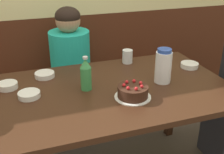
# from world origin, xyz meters

# --- Properties ---
(bench_seat) EXTENTS (2.00, 0.38, 0.44)m
(bench_seat) POSITION_xyz_m (0.00, 0.83, 0.22)
(bench_seat) COLOR #56331E
(bench_seat) RESTS_ON ground_plane
(dining_table) EXTENTS (1.52, 0.90, 0.78)m
(dining_table) POSITION_xyz_m (0.00, 0.00, 0.69)
(dining_table) COLOR #381E11
(dining_table) RESTS_ON ground_plane
(birthday_cake) EXTENTS (0.21, 0.21, 0.09)m
(birthday_cake) POSITION_xyz_m (0.09, -0.15, 0.81)
(birthday_cake) COLOR white
(birthday_cake) RESTS_ON dining_table
(water_pitcher) EXTENTS (0.10, 0.10, 0.22)m
(water_pitcher) POSITION_xyz_m (0.36, -0.02, 0.89)
(water_pitcher) COLOR white
(water_pitcher) RESTS_ON dining_table
(soju_bottle) EXTENTS (0.07, 0.07, 0.21)m
(soju_bottle) POSITION_xyz_m (-0.13, 0.04, 0.88)
(soju_bottle) COLOR #388E4C
(soju_bottle) RESTS_ON dining_table
(bowl_soup_white) EXTENTS (0.13, 0.13, 0.03)m
(bowl_soup_white) POSITION_xyz_m (0.66, 0.13, 0.80)
(bowl_soup_white) COLOR white
(bowl_soup_white) RESTS_ON dining_table
(bowl_rice_small) EXTENTS (0.13, 0.13, 0.03)m
(bowl_rice_small) POSITION_xyz_m (-0.47, 0.05, 0.79)
(bowl_rice_small) COLOR white
(bowl_rice_small) RESTS_ON dining_table
(bowl_side_dish) EXTENTS (0.13, 0.13, 0.03)m
(bowl_side_dish) POSITION_xyz_m (-0.35, 0.30, 0.79)
(bowl_side_dish) COLOR white
(bowl_side_dish) RESTS_ON dining_table
(bowl_sauce_shallow) EXTENTS (0.12, 0.12, 0.04)m
(bowl_sauce_shallow) POSITION_xyz_m (-0.59, 0.21, 0.80)
(bowl_sauce_shallow) COLOR white
(bowl_sauce_shallow) RESTS_ON dining_table
(glass_water_tall) EXTENTS (0.08, 0.08, 0.10)m
(glass_water_tall) POSITION_xyz_m (0.27, 0.36, 0.83)
(glass_water_tall) COLOR silver
(glass_water_tall) RESTS_ON dining_table
(person_teal_shirt) EXTENTS (0.33, 0.34, 1.16)m
(person_teal_shirt) POSITION_xyz_m (-0.10, 0.71, 0.55)
(person_teal_shirt) COLOR #33333D
(person_teal_shirt) RESTS_ON ground_plane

